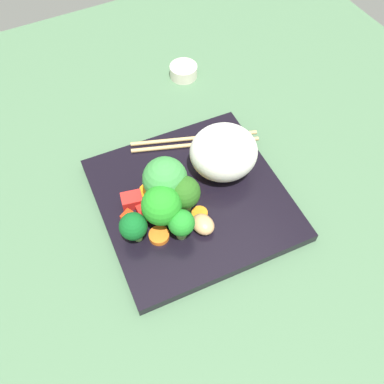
{
  "coord_description": "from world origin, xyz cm",
  "views": [
    {
      "loc": [
        -31.46,
        16.2,
        52.65
      ],
      "look_at": [
        -0.64,
        0.36,
        3.58
      ],
      "focal_mm": 40.27,
      "sensor_mm": 36.0,
      "label": 1
    }
  ],
  "objects_px": {
    "square_plate": "(192,199)",
    "rice_mound": "(224,152)",
    "broccoli_floret_1": "(184,193)",
    "sauce_cup": "(184,71)",
    "carrot_slice_4": "(149,192)",
    "chopstick_pair": "(195,141)"
  },
  "relations": [
    {
      "from": "rice_mound",
      "to": "chopstick_pair",
      "type": "distance_m",
      "value": 0.08
    },
    {
      "from": "square_plate",
      "to": "broccoli_floret_1",
      "type": "relative_size",
      "value": 4.02
    },
    {
      "from": "square_plate",
      "to": "chopstick_pair",
      "type": "bearing_deg",
      "value": -29.57
    },
    {
      "from": "broccoli_floret_1",
      "to": "chopstick_pair",
      "type": "xyz_separation_m",
      "value": [
        0.1,
        -0.07,
        -0.04
      ]
    },
    {
      "from": "square_plate",
      "to": "sauce_cup",
      "type": "relative_size",
      "value": 5.2
    },
    {
      "from": "rice_mound",
      "to": "sauce_cup",
      "type": "relative_size",
      "value": 1.96
    },
    {
      "from": "square_plate",
      "to": "rice_mound",
      "type": "bearing_deg",
      "value": -71.1
    },
    {
      "from": "square_plate",
      "to": "chopstick_pair",
      "type": "height_order",
      "value": "chopstick_pair"
    },
    {
      "from": "chopstick_pair",
      "to": "carrot_slice_4",
      "type": "bearing_deg",
      "value": 48.37
    },
    {
      "from": "sauce_cup",
      "to": "broccoli_floret_1",
      "type": "bearing_deg",
      "value": 153.66
    },
    {
      "from": "broccoli_floret_1",
      "to": "sauce_cup",
      "type": "height_order",
      "value": "broccoli_floret_1"
    },
    {
      "from": "rice_mound",
      "to": "chopstick_pair",
      "type": "relative_size",
      "value": 0.5
    },
    {
      "from": "carrot_slice_4",
      "to": "sauce_cup",
      "type": "xyz_separation_m",
      "value": [
        0.22,
        -0.17,
        -0.01
      ]
    },
    {
      "from": "chopstick_pair",
      "to": "sauce_cup",
      "type": "distance_m",
      "value": 0.18
    },
    {
      "from": "broccoli_floret_1",
      "to": "carrot_slice_4",
      "type": "distance_m",
      "value": 0.07
    },
    {
      "from": "chopstick_pair",
      "to": "sauce_cup",
      "type": "height_order",
      "value": "same"
    },
    {
      "from": "rice_mound",
      "to": "carrot_slice_4",
      "type": "height_order",
      "value": "rice_mound"
    },
    {
      "from": "square_plate",
      "to": "carrot_slice_4",
      "type": "distance_m",
      "value": 0.06
    },
    {
      "from": "chopstick_pair",
      "to": "sauce_cup",
      "type": "xyz_separation_m",
      "value": [
        0.17,
        -0.06,
        -0.01
      ]
    },
    {
      "from": "rice_mound",
      "to": "chopstick_pair",
      "type": "height_order",
      "value": "rice_mound"
    },
    {
      "from": "broccoli_floret_1",
      "to": "carrot_slice_4",
      "type": "xyz_separation_m",
      "value": [
        0.05,
        0.03,
        -0.04
      ]
    },
    {
      "from": "carrot_slice_4",
      "to": "chopstick_pair",
      "type": "xyz_separation_m",
      "value": [
        0.06,
        -0.1,
        -0.0
      ]
    }
  ]
}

